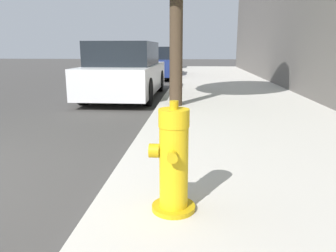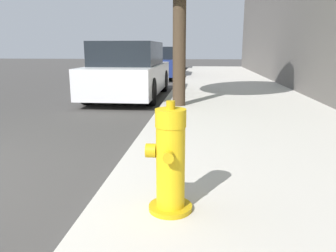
% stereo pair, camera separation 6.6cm
% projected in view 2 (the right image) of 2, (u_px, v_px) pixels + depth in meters
% --- Properties ---
extents(sidewalk_slab, '(3.48, 40.00, 0.15)m').
position_uv_depth(sidewalk_slab, '(312.00, 209.00, 2.59)').
color(sidewalk_slab, beige).
rests_on(sidewalk_slab, ground_plane).
extents(fire_hydrant, '(0.34, 0.33, 0.81)m').
position_uv_depth(fire_hydrant, '(170.00, 162.00, 2.34)').
color(fire_hydrant, '#C39C11').
rests_on(fire_hydrant, sidewalk_slab).
extents(parked_car_near, '(1.73, 4.29, 1.48)m').
position_uv_depth(parked_car_near, '(130.00, 71.00, 8.86)').
color(parked_car_near, silver).
rests_on(parked_car_near, ground_plane).
extents(parked_car_mid, '(1.87, 4.23, 1.34)m').
position_uv_depth(parked_car_mid, '(159.00, 63.00, 14.79)').
color(parked_car_mid, navy).
rests_on(parked_car_mid, ground_plane).
extents(parked_car_far, '(1.84, 4.40, 1.42)m').
position_uv_depth(parked_car_far, '(168.00, 59.00, 20.48)').
color(parked_car_far, '#4C5156').
rests_on(parked_car_far, ground_plane).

